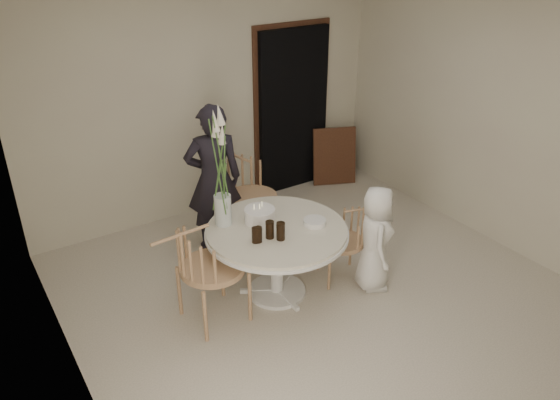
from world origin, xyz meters
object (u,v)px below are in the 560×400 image
chair_far (243,185)px  table (277,239)px  chair_right (352,233)px  flower_vase (221,180)px  chair_left (198,263)px  girl (214,179)px  birthday_cake (260,215)px  boy (375,239)px

chair_far → table: bearing=-116.5°
chair_right → flower_vase: flower_vase is taller
chair_left → girl: bearing=-37.7°
girl → birthday_cake: girl is taller
girl → table: bearing=112.9°
chair_far → chair_right: (0.50, -1.29, -0.14)m
chair_right → girl: (-0.87, 1.25, 0.32)m
boy → flower_vase: 1.57m
table → chair_right: size_ratio=1.72×
table → chair_left: chair_left is taller
birthday_cake → chair_right: bearing=-21.7°
girl → flower_vase: bearing=87.6°
boy → chair_left: bearing=107.2°
chair_far → chair_left: size_ratio=0.98×
boy → girl: bearing=63.0°
chair_right → birthday_cake: (-0.85, 0.34, 0.30)m
chair_right → birthday_cake: birthday_cake is taller
chair_right → chair_far: bearing=-139.8°
chair_right → chair_left: size_ratio=0.77×
chair_right → birthday_cake: 0.97m
boy → flower_vase: (-1.23, 0.74, 0.64)m
girl → birthday_cake: 0.91m
girl → boy: girl is taller
birthday_cake → flower_vase: size_ratio=0.25×
boy → birthday_cake: (-0.93, 0.59, 0.26)m
chair_far → chair_left: (-1.09, -1.14, 0.01)m
chair_right → boy: size_ratio=0.72×
chair_far → chair_right: size_ratio=1.27×
girl → chair_left: bearing=75.0°
table → boy: bearing=-25.2°
boy → chair_far: bearing=51.2°
chair_far → girl: 0.42m
flower_vase → chair_far: bearing=50.5°
table → chair_right: 0.81m
table → birthday_cake: size_ratio=4.63×
table → flower_vase: flower_vase is taller
chair_far → birthday_cake: bearing=-122.9°
table → chair_right: chair_right is taller
chair_left → boy: bearing=-107.8°
flower_vase → chair_right: bearing=-23.2°
girl → boy: 1.79m
table → girl: bearing=94.6°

